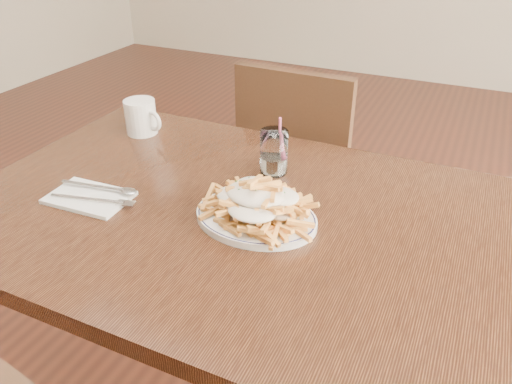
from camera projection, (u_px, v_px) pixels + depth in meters
The scene contains 8 objects.
table at pixel (234, 238), 1.12m from camera, with size 1.20×0.80×0.75m.
chair_far at pixel (300, 166), 1.81m from camera, with size 0.41×0.41×0.87m.
fries_plate at pixel (256, 217), 1.03m from camera, with size 0.29×0.26×0.02m.
loaded_fries at pixel (256, 199), 1.00m from camera, with size 0.25×0.21×0.07m.
napkin at pixel (89, 197), 1.11m from camera, with size 0.18×0.12×0.01m, color silver.
cutlery at pixel (91, 193), 1.11m from camera, with size 0.22×0.11×0.01m.
water_glass at pixel (274, 155), 1.19m from camera, with size 0.07×0.07×0.15m.
coffee_mug at pixel (141, 117), 1.40m from camera, with size 0.12×0.09×0.10m.
Camera 1 is at (0.43, -0.80, 1.33)m, focal length 35.00 mm.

